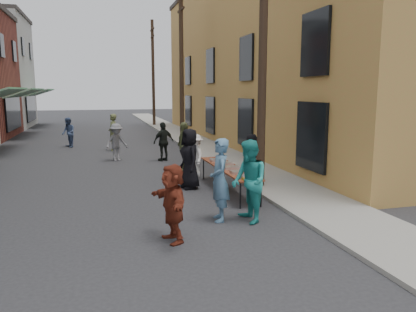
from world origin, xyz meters
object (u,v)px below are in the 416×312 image
utility_pole_far (153,74)px  guest_front_a (190,159)px  server (251,157)px  guest_front_c (249,182)px  catering_tray_sausage (248,177)px  serving_table (228,168)px  utility_pole_near (263,42)px  utility_pole_mid (181,66)px

utility_pole_far → guest_front_a: (-2.15, -23.43, -3.55)m
utility_pole_far → server: (0.05, -23.09, -3.64)m
utility_pole_far → guest_front_c: 27.33m
catering_tray_sausage → guest_front_a: guest_front_a is taller
serving_table → catering_tray_sausage: bearing=-90.0°
utility_pole_near → serving_table: (-1.09, -0.09, -3.79)m
utility_pole_mid → utility_pole_near: bearing=-90.0°
utility_pole_far → server: bearing=-89.9°
serving_table → server: (1.14, 1.01, 0.15)m
utility_pole_mid → catering_tray_sausage: size_ratio=18.00×
utility_pole_near → guest_front_c: size_ratio=4.63×
utility_pole_far → serving_table: bearing=-92.6°
serving_table → server: size_ratio=2.62×
guest_front_c → catering_tray_sausage: bearing=158.8°
guest_front_a → server: guest_front_a is taller
utility_pole_near → guest_front_a: 4.19m
catering_tray_sausage → serving_table: bearing=90.0°
utility_pole_mid → guest_front_c: size_ratio=4.63×
utility_pole_near → utility_pole_mid: 12.00m
serving_table → server: bearing=41.5°
serving_table → guest_front_a: (-1.06, 0.66, 0.24)m
utility_pole_near → guest_front_c: (-1.57, -3.05, -3.53)m
catering_tray_sausage → utility_pole_far: bearing=87.6°
utility_pole_far → guest_front_c: (-1.57, -27.05, -3.53)m
utility_pole_near → server: size_ratio=5.89×
catering_tray_sausage → utility_pole_near: bearing=58.0°
utility_pole_mid → serving_table: bearing=-95.1°
serving_table → catering_tray_sausage: size_ratio=8.00×
catering_tray_sausage → guest_front_a: 2.55m
serving_table → catering_tray_sausage: (-0.00, -1.65, 0.08)m
serving_table → guest_front_c: 3.01m
utility_pole_mid → guest_front_a: size_ratio=4.75×
guest_front_a → guest_front_c: guest_front_c is taller
utility_pole_far → serving_table: utility_pole_far is taller
serving_table → catering_tray_sausage: catering_tray_sausage is taller
utility_pole_far → guest_front_a: 23.80m
utility_pole_far → catering_tray_sausage: size_ratio=18.00×
utility_pole_far → guest_front_a: bearing=-95.2°
utility_pole_near → serving_table: bearing=-175.1°
utility_pole_mid → utility_pole_far: (0.00, 12.00, 0.00)m
guest_front_a → guest_front_c: (0.58, -3.62, 0.02)m
utility_pole_far → utility_pole_near: bearing=-90.0°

